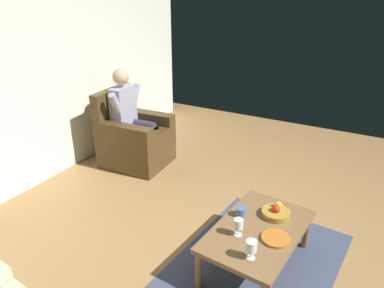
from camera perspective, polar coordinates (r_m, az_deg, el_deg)
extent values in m
plane|color=olive|center=(3.49, 12.26, -16.40)|extent=(6.84, 6.84, 0.00)
cube|color=silver|center=(4.46, -24.47, 10.50)|extent=(5.92, 0.06, 2.70)
cube|color=#3A425A|center=(3.34, 9.90, -18.19)|extent=(1.85, 1.40, 0.01)
cube|color=#453219|center=(4.88, -8.66, -0.83)|extent=(0.76, 0.84, 0.41)
cube|color=#453219|center=(4.75, -8.25, 1.81)|extent=(0.43, 0.70, 0.10)
cube|color=#453219|center=(4.97, -7.14, 3.76)|extent=(0.21, 0.81, 0.24)
cube|color=#453219|center=(4.55, -10.82, 1.55)|extent=(0.21, 0.81, 0.24)
cube|color=#453219|center=(4.89, -12.35, 5.16)|extent=(0.72, 0.16, 0.58)
cube|color=#9495A8|center=(4.77, -10.79, 5.73)|extent=(0.38, 0.20, 0.53)
sphere|color=tan|center=(4.66, -11.17, 10.36)|extent=(0.21, 0.21, 0.21)
cylinder|color=#343048|center=(4.83, -7.94, 3.01)|extent=(0.15, 0.40, 0.13)
cylinder|color=#343048|center=(4.83, -5.83, -0.28)|extent=(0.12, 0.12, 0.51)
cylinder|color=#9495A8|center=(4.87, -8.95, 7.69)|extent=(0.20, 0.10, 0.29)
cylinder|color=#343048|center=(4.66, -9.38, 2.14)|extent=(0.15, 0.40, 0.13)
cylinder|color=#343048|center=(4.67, -7.19, -1.27)|extent=(0.12, 0.12, 0.51)
cylinder|color=#9495A8|center=(4.54, -11.95, 6.26)|extent=(0.20, 0.10, 0.29)
cube|color=brown|center=(3.11, 10.37, -13.29)|extent=(1.10, 0.74, 0.04)
cylinder|color=brown|center=(3.53, 17.55, -13.01)|extent=(0.06, 0.06, 0.34)
cylinder|color=brown|center=(3.67, 9.30, -10.52)|extent=(0.06, 0.06, 0.34)
cylinder|color=brown|center=(3.01, 1.10, -19.15)|extent=(0.06, 0.06, 0.34)
cylinder|color=silver|center=(2.82, 9.19, -17.28)|extent=(0.07, 0.07, 0.01)
cylinder|color=silver|center=(2.79, 9.23, -16.76)|extent=(0.01, 0.01, 0.06)
cylinder|color=silver|center=(2.75, 9.34, -15.59)|extent=(0.08, 0.08, 0.09)
cylinder|color=#590C19|center=(2.76, 9.30, -15.98)|extent=(0.07, 0.07, 0.03)
cylinder|color=silver|center=(3.01, 7.23, -13.98)|extent=(0.07, 0.07, 0.01)
cylinder|color=silver|center=(2.99, 7.27, -13.46)|extent=(0.01, 0.01, 0.06)
cylinder|color=silver|center=(2.95, 7.34, -12.35)|extent=(0.08, 0.08, 0.08)
cylinder|color=#590C19|center=(2.96, 7.32, -12.70)|extent=(0.07, 0.07, 0.03)
cylinder|color=olive|center=(3.27, 13.01, -10.59)|extent=(0.24, 0.24, 0.05)
sphere|color=red|center=(3.24, 13.07, -9.98)|extent=(0.07, 0.07, 0.07)
sphere|color=gold|center=(3.30, 13.39, -9.34)|extent=(0.07, 0.07, 0.07)
cylinder|color=#B66925|center=(3.01, 13.07, -14.31)|extent=(0.23, 0.23, 0.02)
cylinder|color=#456694|center=(3.21, 7.77, -10.54)|extent=(0.09, 0.09, 0.08)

